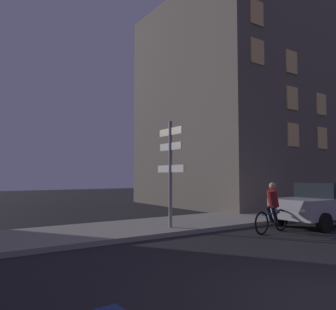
# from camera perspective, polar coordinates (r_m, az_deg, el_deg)

# --- Properties ---
(sidewalk_kerb) EXTENTS (40.00, 3.25, 0.14)m
(sidewalk_kerb) POSITION_cam_1_polar(r_m,az_deg,el_deg) (11.03, -8.45, -12.71)
(sidewalk_kerb) COLOR gray
(sidewalk_kerb) RESTS_ON ground_plane
(signpost) EXTENTS (0.12, 1.50, 3.50)m
(signpost) POSITION_cam_1_polar(r_m,az_deg,el_deg) (10.92, 0.41, -1.75)
(signpost) COLOR gray
(signpost) RESTS_ON sidewalk_kerb
(car_near_right) EXTENTS (4.29, 1.90, 1.57)m
(car_near_right) POSITION_cam_1_polar(r_m,az_deg,el_deg) (13.51, 25.48, -7.49)
(car_near_right) COLOR #B7B7BC
(car_near_right) RESTS_ON ground_plane
(cyclist) EXTENTS (1.81, 0.37, 1.61)m
(cyclist) POSITION_cam_1_polar(r_m,az_deg,el_deg) (11.25, 17.55, -8.93)
(cyclist) COLOR black
(cyclist) RESTS_ON ground_plane
(building_right_block) EXTENTS (10.46, 9.96, 12.54)m
(building_right_block) POSITION_cam_1_polar(r_m,az_deg,el_deg) (22.62, 12.19, 7.86)
(building_right_block) COLOR #6B6056
(building_right_block) RESTS_ON ground_plane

